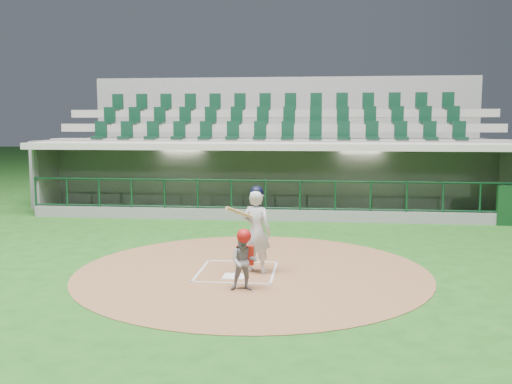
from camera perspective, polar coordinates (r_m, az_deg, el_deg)
ground at (r=12.00m, az=-1.70°, el=-7.65°), size 120.00×120.00×0.00m
dirt_circle at (r=11.77m, az=-0.38°, el=-7.91°), size 7.20×7.20×0.01m
home_plate at (r=11.32m, az=-2.20°, el=-8.43°), size 0.43×0.43×0.02m
batter_box_chalk at (r=11.70m, az=-1.91°, el=-7.94°), size 1.55×1.80×0.01m
dugout_structure at (r=19.49m, az=1.93°, el=0.80°), size 16.40×3.70×3.00m
seating_deck at (r=22.52m, az=2.13°, el=2.82°), size 17.00×6.72×5.15m
batter at (r=11.46m, az=0.05°, el=-3.75°), size 0.90×0.95×1.76m
catcher at (r=10.32m, az=-1.21°, el=-6.77°), size 0.55×0.45×1.13m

